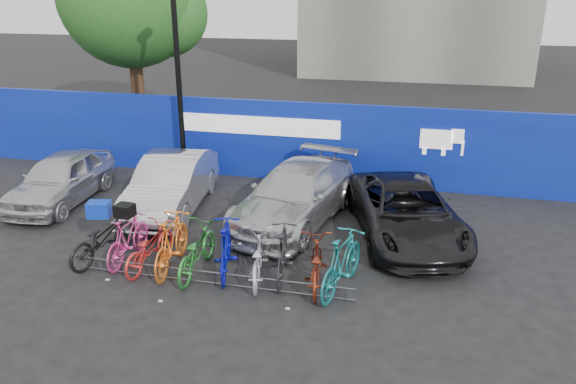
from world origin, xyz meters
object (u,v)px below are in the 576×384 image
(car_0, at_px, (61,179))
(bike_3, at_px, (172,243))
(bike_8, at_px, (315,264))
(bike_5, at_px, (226,248))
(lamppost, at_px, (178,70))
(bike_6, at_px, (257,258))
(car_1, at_px, (172,184))
(bike_rack, at_px, (215,278))
(car_3, at_px, (406,212))
(car_2, at_px, (296,195))
(bike_0, at_px, (103,238))
(bike_9, at_px, (342,263))
(bike_1, at_px, (128,239))
(bike_4, at_px, (196,250))
(bike_2, at_px, (149,247))
(bike_7, at_px, (283,253))

(car_0, xyz_separation_m, bike_3, (4.52, -2.87, -0.08))
(bike_8, bearing_deg, car_0, -29.96)
(bike_5, bearing_deg, lamppost, -73.31)
(lamppost, distance_m, bike_6, 7.37)
(bike_3, distance_m, bike_8, 3.03)
(bike_5, bearing_deg, car_0, -40.30)
(car_1, distance_m, bike_3, 3.37)
(bike_rack, xyz_separation_m, car_3, (3.56, 3.16, 0.49))
(car_2, distance_m, bike_8, 3.28)
(bike_0, height_order, bike_5, bike_5)
(car_1, height_order, car_3, car_1)
(car_1, bearing_deg, car_3, -10.10)
(bike_5, bearing_deg, car_1, -63.83)
(bike_8, height_order, bike_9, bike_9)
(car_3, xyz_separation_m, bike_9, (-1.10, -2.77, -0.05))
(bike_rack, xyz_separation_m, car_2, (0.84, 3.55, 0.54))
(bike_3, xyz_separation_m, bike_5, (1.16, 0.07, -0.03))
(bike_0, bearing_deg, car_2, -126.50)
(bike_0, bearing_deg, car_3, -144.06)
(bike_9, bearing_deg, bike_0, 12.80)
(lamppost, height_order, bike_8, lamppost)
(bike_0, bearing_deg, bike_1, -160.62)
(lamppost, height_order, car_3, lamppost)
(bike_1, relative_size, bike_9, 0.87)
(lamppost, bearing_deg, bike_9, -44.70)
(bike_0, distance_m, bike_3, 1.62)
(car_3, xyz_separation_m, bike_6, (-2.82, -2.73, -0.18))
(bike_5, relative_size, bike_6, 1.04)
(bike_3, distance_m, bike_6, 1.85)
(bike_1, height_order, bike_4, bike_1)
(car_0, bearing_deg, car_1, 0.28)
(car_0, height_order, bike_3, car_0)
(lamppost, xyz_separation_m, bike_4, (2.66, -5.59, -2.77))
(bike_5, bearing_deg, bike_2, -10.44)
(bike_2, relative_size, bike_3, 0.89)
(bike_4, relative_size, bike_8, 1.07)
(bike_1, distance_m, bike_4, 1.63)
(bike_1, xyz_separation_m, bike_9, (4.62, -0.17, 0.08))
(car_0, xyz_separation_m, bike_7, (6.86, -2.72, -0.12))
(car_0, relative_size, bike_3, 1.99)
(car_3, distance_m, bike_3, 5.39)
(car_0, xyz_separation_m, bike_4, (5.08, -2.91, -0.16))
(bike_rack, height_order, bike_7, bike_7)
(bike_rack, distance_m, bike_0, 2.79)
(bike_7, xyz_separation_m, bike_9, (1.23, -0.21, 0.05))
(bike_rack, xyz_separation_m, bike_3, (-1.10, 0.46, 0.43))
(car_0, xyz_separation_m, car_1, (3.14, 0.20, 0.04))
(bike_7, bearing_deg, bike_8, 160.36)
(bike_7, height_order, bike_8, bike_7)
(bike_0, bearing_deg, car_0, -31.12)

